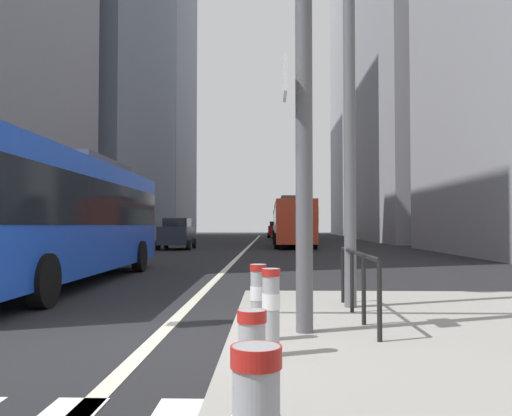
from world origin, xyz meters
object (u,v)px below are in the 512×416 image
Objects in this scene: city_bus_red_distant at (286,222)px; bollard_back at (258,298)px; car_receding_far at (277,229)px; traffic_signal_gantry at (171,29)px; bollard_left at (252,364)px; car_oncoming_mid at (177,233)px; city_bus_blue_oncoming at (59,212)px; street_lamp_post at (349,3)px; bollard_right at (271,307)px; city_bus_red_receding at (293,220)px; car_receding_near at (277,229)px.

bollard_back is (-1.77, -47.30, -1.19)m from city_bus_red_distant.
city_bus_red_distant reaches higher than car_receding_far.
traffic_signal_gantry is 7.47× the size of bollard_left.
traffic_signal_gantry is at bearing -80.08° from car_oncoming_mid.
city_bus_blue_oncoming is 40.93m from city_bus_red_distant.
street_lamp_post is 5.83m from bollard_right.
bollard_back reaches higher than bollard_left.
bollard_left is at bearing -89.55° from bollard_back.
car_oncoming_mid is at bearing 91.40° from city_bus_blue_oncoming.
city_bus_red_receding is at bearing 86.78° from bollard_back.
traffic_signal_gantry reaches higher than city_bus_red_receding.
street_lamp_post reaches higher than bollard_left.
street_lamp_post is 8.89× the size of bollard_back.
city_bus_red_receding reaches higher than car_receding_near.
bollard_right is 0.72m from bollard_back.
bollard_right is (-0.81, -61.25, -0.33)m from car_receding_near.
city_bus_red_receding reaches higher than car_oncoming_mid.
city_bus_red_receding and city_bus_red_distant have the same top height.
city_bus_red_distant is 12.16× the size of bollard_back.
street_lamp_post is at bearing 74.72° from bollard_left.
car_receding_far is 57.25m from bollard_back.
city_bus_blue_oncoming and city_bus_red_receding have the same top height.
city_bus_red_receding is at bearing 29.48° from car_oncoming_mid.
city_bus_blue_oncoming reaches higher than bollard_back.
traffic_signal_gantry reaches higher than car_oncoming_mid.
city_bus_blue_oncoming is at bearing -96.60° from car_receding_near.
city_bus_blue_oncoming is 50.66m from car_receding_far.
city_bus_blue_oncoming is 2.50× the size of car_receding_far.
bollard_back is at bearing -90.90° from car_receding_far.
car_receding_far is 54.84m from street_lamp_post.
city_bus_red_receding is 29.72m from car_receding_near.
city_bus_red_distant is (0.04, 16.46, -0.00)m from city_bus_red_receding.
car_oncoming_mid reaches higher than bollard_right.
city_bus_blue_oncoming reaches higher than bollard_right.
car_receding_far is 56.87m from traffic_signal_gantry.
car_receding_near is at bearing 91.49° from city_bus_red_receding.
street_lamp_post is (-0.30, -44.72, 3.45)m from city_bus_red_distant.
city_bus_red_receding is at bearing 87.08° from bollard_left.
city_bus_blue_oncoming is at bearing 118.40° from bollard_left.
bollard_right is at bearing -90.76° from car_receding_near.
bollard_left is (5.26, -9.72, -1.24)m from city_bus_blue_oncoming.
city_bus_red_distant is at bearing 89.62° from street_lamp_post.
city_bus_blue_oncoming reaches higher than car_receding_far.
bollard_left is 0.89× the size of bollard_back.
city_bus_red_receding is 2.76× the size of car_oncoming_mid.
car_receding_far reaches higher than bollard_back.
city_bus_red_receding is 13.08× the size of bollard_back.
city_bus_red_receding is 2.52× the size of car_receding_far.
car_oncoming_mid is at bearing -101.14° from car_receding_near.
city_bus_red_distant is at bearing 70.08° from car_oncoming_mid.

